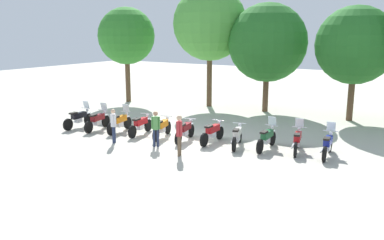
% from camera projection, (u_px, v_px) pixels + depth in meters
% --- Properties ---
extents(ground_plane, '(80.00, 80.00, 0.00)m').
position_uv_depth(ground_plane, '(187.00, 140.00, 19.61)').
color(ground_plane, '#BCB7A8').
extents(motorcycle_0, '(0.62, 2.19, 1.37)m').
position_uv_depth(motorcycle_0, '(79.00, 118.00, 22.12)').
color(motorcycle_0, black).
rests_on(motorcycle_0, ground_plane).
extents(motorcycle_1, '(0.65, 2.17, 1.37)m').
position_uv_depth(motorcycle_1, '(98.00, 120.00, 21.57)').
color(motorcycle_1, black).
rests_on(motorcycle_1, ground_plane).
extents(motorcycle_2, '(0.62, 2.18, 1.37)m').
position_uv_depth(motorcycle_2, '(120.00, 122.00, 21.16)').
color(motorcycle_2, black).
rests_on(motorcycle_2, ground_plane).
extents(motorcycle_3, '(0.62, 2.18, 0.99)m').
position_uv_depth(motorcycle_3, '(141.00, 125.00, 20.59)').
color(motorcycle_3, black).
rests_on(motorcycle_3, ground_plane).
extents(motorcycle_4, '(0.76, 2.15, 0.99)m').
position_uv_depth(motorcycle_4, '(162.00, 128.00, 20.01)').
color(motorcycle_4, black).
rests_on(motorcycle_4, ground_plane).
extents(motorcycle_5, '(0.65, 2.17, 0.99)m').
position_uv_depth(motorcycle_5, '(185.00, 130.00, 19.41)').
color(motorcycle_5, black).
rests_on(motorcycle_5, ground_plane).
extents(motorcycle_6, '(0.62, 2.19, 0.99)m').
position_uv_depth(motorcycle_6, '(213.00, 132.00, 19.07)').
color(motorcycle_6, black).
rests_on(motorcycle_6, ground_plane).
extents(motorcycle_7, '(0.82, 2.13, 0.99)m').
position_uv_depth(motorcycle_7, '(237.00, 136.00, 18.41)').
color(motorcycle_7, black).
rests_on(motorcycle_7, ground_plane).
extents(motorcycle_8, '(0.62, 2.19, 1.37)m').
position_uv_depth(motorcycle_8, '(267.00, 138.00, 18.02)').
color(motorcycle_8, black).
rests_on(motorcycle_8, ground_plane).
extents(motorcycle_9, '(0.73, 2.16, 1.37)m').
position_uv_depth(motorcycle_9, '(297.00, 140.00, 17.63)').
color(motorcycle_9, black).
rests_on(motorcycle_9, ground_plane).
extents(motorcycle_10, '(0.62, 2.19, 1.37)m').
position_uv_depth(motorcycle_10, '(328.00, 144.00, 16.97)').
color(motorcycle_10, black).
rests_on(motorcycle_10, ground_plane).
extents(person_0, '(0.28, 0.41, 1.74)m').
position_uv_depth(person_0, '(179.00, 132.00, 16.97)').
color(person_0, brown).
rests_on(person_0, ground_plane).
extents(person_1, '(0.28, 0.40, 1.61)m').
position_uv_depth(person_1, '(114.00, 123.00, 18.96)').
color(person_1, '#232D4C').
rests_on(person_1, ground_plane).
extents(person_2, '(0.39, 0.29, 1.63)m').
position_uv_depth(person_2, '(156.00, 126.00, 18.33)').
color(person_2, '#232D4C').
rests_on(person_2, ground_plane).
extents(tree_0, '(4.08, 4.08, 6.82)m').
position_uv_depth(tree_0, '(126.00, 36.00, 29.36)').
color(tree_0, brown).
rests_on(tree_0, ground_plane).
extents(tree_1, '(4.95, 4.95, 8.08)m').
position_uv_depth(tree_1, '(210.00, 24.00, 27.35)').
color(tree_1, brown).
rests_on(tree_1, ground_plane).
extents(tree_2, '(4.95, 4.95, 6.89)m').
position_uv_depth(tree_2, '(267.00, 43.00, 25.73)').
color(tree_2, brown).
rests_on(tree_2, ground_plane).
extents(tree_3, '(4.44, 4.44, 6.56)m').
position_uv_depth(tree_3, '(355.00, 45.00, 23.05)').
color(tree_3, brown).
rests_on(tree_3, ground_plane).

